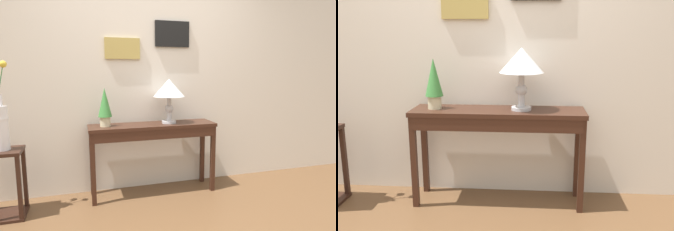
% 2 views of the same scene
% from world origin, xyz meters
% --- Properties ---
extents(back_wall_with_art, '(9.00, 0.13, 2.80)m').
position_xyz_m(back_wall_with_art, '(0.00, 1.57, 1.40)').
color(back_wall_with_art, beige).
rests_on(back_wall_with_art, ground).
extents(console_table, '(1.35, 0.35, 0.77)m').
position_xyz_m(console_table, '(0.06, 1.28, 0.66)').
color(console_table, '#381E14').
rests_on(console_table, ground).
extents(table_lamp, '(0.34, 0.34, 0.48)m').
position_xyz_m(table_lamp, '(0.24, 1.30, 1.13)').
color(table_lamp, '#B7B7BC').
rests_on(table_lamp, console_table).
extents(potted_plant_on_console, '(0.14, 0.14, 0.39)m').
position_xyz_m(potted_plant_on_console, '(-0.44, 1.30, 0.99)').
color(potted_plant_on_console, beige).
rests_on(potted_plant_on_console, console_table).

